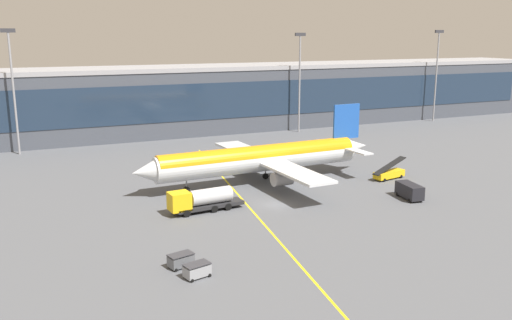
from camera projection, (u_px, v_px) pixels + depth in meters
The scene contains 12 objects.
ground_plane at pixel (274, 205), 80.05m from camera, with size 700.00×700.00×0.00m, color #515459.
apron_lead_in_line at pixel (246, 204), 80.41m from camera, with size 0.30×80.00×0.01m, color yellow.
terminal_building at pixel (174, 100), 137.30m from camera, with size 223.23×18.37×16.55m.
main_airliner at pixel (261, 158), 90.90m from camera, with size 43.23×34.12×12.24m.
fuel_tanker at pixel (201, 200), 76.48m from camera, with size 10.96×3.35×3.25m.
belt_loader at pixel (389, 173), 94.16m from camera, with size 7.02×3.01×3.49m.
crew_van at pixel (409, 190), 82.79m from camera, with size 2.76×5.24×2.30m.
baggage_cart_0 at pixel (197, 270), 55.93m from camera, with size 2.94×2.15×1.48m.
baggage_cart_1 at pixel (181, 260), 58.39m from camera, with size 2.94×2.15×1.48m.
apron_light_mast_0 at pixel (437, 69), 154.40m from camera, with size 2.80×0.50×25.43m.
apron_light_mast_1 at pixel (13, 83), 110.64m from camera, with size 2.80×0.50×25.37m.
apron_light_mast_2 at pixel (300, 75), 136.99m from camera, with size 2.80×0.50×24.63m.
Camera 1 is at (-33.82, -68.78, 24.15)m, focal length 38.61 mm.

